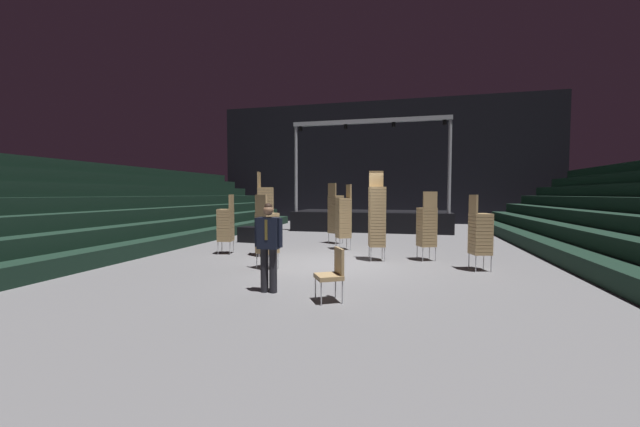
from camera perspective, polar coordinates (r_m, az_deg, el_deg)
The scene contains 15 objects.
ground_plane at distance 10.01m, azimuth 2.30°, elevation -8.16°, with size 22.00×30.00×0.10m, color slate.
arena_end_wall at distance 24.79m, azimuth 9.31°, elevation 7.88°, with size 22.00×0.30×8.00m, color black.
bleacher_bank_left at distance 14.82m, azimuth -30.41°, elevation 1.39°, with size 5.25×24.00×3.15m.
stage_riser at distance 19.60m, azimuth 8.04°, elevation -0.84°, with size 7.93×3.55×5.51m.
man_with_tie at distance 7.11m, azimuth -8.02°, elevation -4.42°, with size 0.57×0.24×1.73m.
chair_stack_front_left at distance 14.00m, azimuth 2.44°, elevation 0.00°, with size 0.61×0.61×2.31m.
chair_stack_front_right at distance 10.53m, azimuth 8.84°, elevation -0.35°, with size 0.53×0.53×2.56m.
chair_stack_mid_left at distance 12.51m, azimuth 3.68°, elevation -0.56°, with size 0.60×0.60×2.22m.
chair_stack_mid_right at distance 11.98m, azimuth -14.42°, elevation -1.61°, with size 0.51×0.51×1.88m.
chair_stack_mid_centre at distance 9.89m, azimuth 23.62°, elevation -2.74°, with size 0.54×0.54×1.88m.
chair_stack_rear_left at distance 10.88m, azimuth 16.25°, elevation -1.88°, with size 0.58×0.58×1.96m.
chair_stack_rear_right at distance 11.26m, azimuth -8.45°, elevation -0.13°, with size 0.54×0.54×2.56m.
chair_stack_rear_centre at distance 9.35m, azimuth -8.24°, elevation -2.84°, with size 0.59×0.59×1.88m.
equipment_road_case at distance 14.74m, azimuth -10.66°, elevation -3.22°, with size 0.90×0.60×0.60m, color black.
loose_chair_near_man at distance 6.55m, azimuth 1.96°, elevation -8.97°, with size 0.60×0.60×0.95m.
Camera 1 is at (1.95, -9.62, 1.90)m, focal length 20.59 mm.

